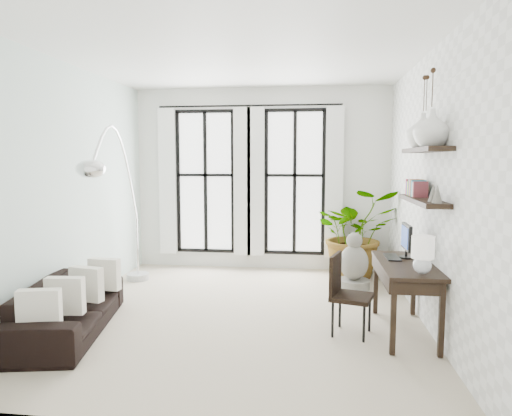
% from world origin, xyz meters
% --- Properties ---
extents(floor, '(5.00, 5.00, 0.00)m').
position_xyz_m(floor, '(0.00, 0.00, 0.00)').
color(floor, '#C2B29A').
rests_on(floor, ground).
extents(ceiling, '(5.00, 5.00, 0.00)m').
position_xyz_m(ceiling, '(0.00, 0.00, 3.20)').
color(ceiling, white).
rests_on(ceiling, wall_back).
extents(wall_left, '(0.00, 5.00, 5.00)m').
position_xyz_m(wall_left, '(-2.25, 0.00, 1.60)').
color(wall_left, silver).
rests_on(wall_left, floor).
extents(wall_right, '(0.00, 5.00, 5.00)m').
position_xyz_m(wall_right, '(2.25, 0.00, 1.60)').
color(wall_right, white).
rests_on(wall_right, floor).
extents(wall_back, '(4.50, 0.00, 4.50)m').
position_xyz_m(wall_back, '(0.00, 2.50, 1.60)').
color(wall_back, white).
rests_on(wall_back, floor).
extents(windows, '(3.26, 0.13, 2.65)m').
position_xyz_m(windows, '(-0.20, 2.43, 1.56)').
color(windows, white).
rests_on(windows, wall_back).
extents(wall_shelves, '(0.25, 1.30, 0.60)m').
position_xyz_m(wall_shelves, '(2.11, -0.39, 1.73)').
color(wall_shelves, black).
rests_on(wall_shelves, wall_right).
extents(sofa, '(1.12, 2.08, 0.58)m').
position_xyz_m(sofa, '(-1.80, -0.87, 0.29)').
color(sofa, black).
rests_on(sofa, floor).
extents(throw_pillows, '(0.40, 1.52, 0.40)m').
position_xyz_m(throw_pillows, '(-1.70, -0.87, 0.50)').
color(throw_pillows, silver).
rests_on(throw_pillows, sofa).
extents(plant, '(1.50, 1.35, 1.48)m').
position_xyz_m(plant, '(1.63, 2.01, 0.74)').
color(plant, '#2D7228').
rests_on(plant, floor).
extents(desk, '(0.57, 1.36, 1.19)m').
position_xyz_m(desk, '(1.94, -0.48, 0.74)').
color(desk, black).
rests_on(desk, floor).
extents(desk_chair, '(0.53, 0.53, 0.90)m').
position_xyz_m(desk_chair, '(1.28, -0.52, 0.51)').
color(desk_chair, black).
rests_on(desk_chair, floor).
extents(arc_lamp, '(0.74, 2.59, 2.39)m').
position_xyz_m(arc_lamp, '(-1.70, 0.29, 1.87)').
color(arc_lamp, silver).
rests_on(arc_lamp, floor).
extents(buddha, '(0.48, 0.48, 0.86)m').
position_xyz_m(buddha, '(1.55, 1.31, 0.36)').
color(buddha, slate).
rests_on(buddha, floor).
extents(vase_a, '(0.37, 0.37, 0.38)m').
position_xyz_m(vase_a, '(2.11, -0.68, 2.27)').
color(vase_a, white).
rests_on(vase_a, shelf_upper).
extents(vase_b, '(0.37, 0.37, 0.38)m').
position_xyz_m(vase_b, '(2.11, -0.28, 2.27)').
color(vase_b, white).
rests_on(vase_b, shelf_upper).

